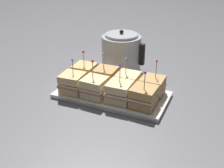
# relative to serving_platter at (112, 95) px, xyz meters

# --- Properties ---
(ground_plane) EXTENTS (6.00, 6.00, 0.00)m
(ground_plane) POSITION_rel_serving_platter_xyz_m (0.00, 0.00, -0.01)
(ground_plane) COLOR slate
(serving_platter) EXTENTS (0.46, 0.23, 0.02)m
(serving_platter) POSITION_rel_serving_platter_xyz_m (0.00, 0.00, 0.00)
(serving_platter) COLOR white
(serving_platter) RESTS_ON ground_plane
(sandwich_front_far_left) EXTENTS (0.10, 0.10, 0.14)m
(sandwich_front_far_left) POSITION_rel_serving_platter_xyz_m (-0.15, -0.05, 0.05)
(sandwich_front_far_left) COLOR #DBB77A
(sandwich_front_far_left) RESTS_ON serving_platter
(sandwich_front_center_left) EXTENTS (0.10, 0.10, 0.16)m
(sandwich_front_center_left) POSITION_rel_serving_platter_xyz_m (-0.05, -0.05, 0.05)
(sandwich_front_center_left) COLOR beige
(sandwich_front_center_left) RESTS_ON serving_platter
(sandwich_front_center_right) EXTENTS (0.10, 0.10, 0.16)m
(sandwich_front_center_right) POSITION_rel_serving_platter_xyz_m (0.05, -0.05, 0.05)
(sandwich_front_center_right) COLOR beige
(sandwich_front_center_right) RESTS_ON serving_platter
(sandwich_front_far_right) EXTENTS (0.10, 0.10, 0.15)m
(sandwich_front_far_right) POSITION_rel_serving_platter_xyz_m (0.15, -0.05, 0.05)
(sandwich_front_far_right) COLOR tan
(sandwich_front_far_right) RESTS_ON serving_platter
(sandwich_back_far_left) EXTENTS (0.10, 0.10, 0.15)m
(sandwich_back_far_left) POSITION_rel_serving_platter_xyz_m (-0.15, 0.05, 0.05)
(sandwich_back_far_left) COLOR tan
(sandwich_back_far_left) RESTS_ON serving_platter
(sandwich_back_center_left) EXTENTS (0.10, 0.10, 0.15)m
(sandwich_back_center_left) POSITION_rel_serving_platter_xyz_m (-0.05, 0.05, 0.05)
(sandwich_back_center_left) COLOR tan
(sandwich_back_center_left) RESTS_ON serving_platter
(sandwich_back_center_right) EXTENTS (0.10, 0.10, 0.14)m
(sandwich_back_center_right) POSITION_rel_serving_platter_xyz_m (0.05, 0.05, 0.05)
(sandwich_back_center_right) COLOR beige
(sandwich_back_center_right) RESTS_ON serving_platter
(sandwich_back_far_right) EXTENTS (0.10, 0.10, 0.15)m
(sandwich_back_far_right) POSITION_rel_serving_platter_xyz_m (0.15, 0.05, 0.05)
(sandwich_back_far_right) COLOR tan
(sandwich_back_far_right) RESTS_ON serving_platter
(kettle_steel) EXTENTS (0.22, 0.19, 0.20)m
(kettle_steel) POSITION_rel_serving_platter_xyz_m (-0.07, 0.29, 0.08)
(kettle_steel) COLOR #B7BABF
(kettle_steel) RESTS_ON ground_plane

